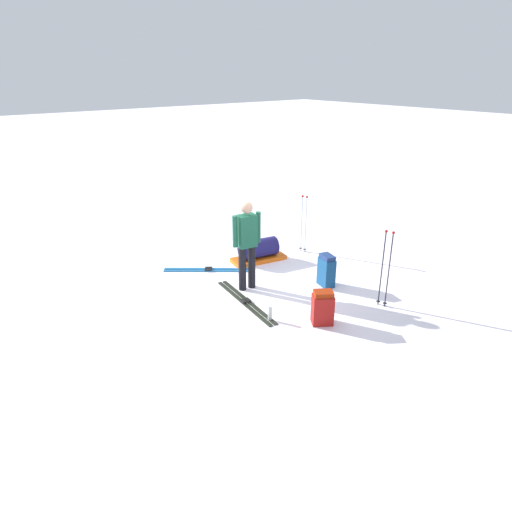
% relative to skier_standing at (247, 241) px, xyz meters
% --- Properties ---
extents(ground_plane, '(80.00, 80.00, 0.00)m').
position_rel_skier_standing_xyz_m(ground_plane, '(-0.18, -0.07, -0.95)').
color(ground_plane, white).
extents(skier_standing, '(0.27, 0.57, 1.70)m').
position_rel_skier_standing_xyz_m(skier_standing, '(0.00, 0.00, 0.00)').
color(skier_standing, black).
rests_on(skier_standing, ground_plane).
extents(ski_pair_near, '(1.88, 0.43, 0.05)m').
position_rel_skier_standing_xyz_m(ski_pair_near, '(-0.43, 0.37, -0.94)').
color(ski_pair_near, black).
rests_on(ski_pair_near, ground_plane).
extents(ski_pair_far, '(1.28, 1.54, 0.05)m').
position_rel_skier_standing_xyz_m(ski_pair_far, '(1.15, 0.13, -0.94)').
color(ski_pair_far, '#1E639D').
rests_on(ski_pair_far, ground_plane).
extents(backpack_large_dark, '(0.38, 0.29, 0.63)m').
position_rel_skier_standing_xyz_m(backpack_large_dark, '(-0.84, -1.25, -0.65)').
color(backpack_large_dark, navy).
rests_on(backpack_large_dark, ground_plane).
extents(backpack_bright, '(0.39, 0.41, 0.58)m').
position_rel_skier_standing_xyz_m(backpack_bright, '(-1.78, -0.17, -0.67)').
color(backpack_bright, maroon).
rests_on(backpack_bright, ground_plane).
extents(ski_poles_planted_near, '(0.17, 0.10, 1.31)m').
position_rel_skier_standing_xyz_m(ski_poles_planted_near, '(0.71, -2.14, -0.23)').
color(ski_poles_planted_near, '#AFC1C4').
rests_on(ski_poles_planted_near, ground_plane).
extents(ski_poles_planted_far, '(0.19, 0.10, 1.39)m').
position_rel_skier_standing_xyz_m(ski_poles_planted_far, '(-2.01, -1.44, -0.18)').
color(ski_poles_planted_far, black).
rests_on(ski_poles_planted_far, ground_plane).
extents(gear_sled, '(0.67, 1.23, 0.49)m').
position_rel_skier_standing_xyz_m(gear_sled, '(0.91, -1.00, -0.73)').
color(gear_sled, orange).
rests_on(gear_sled, ground_plane).
extents(thermos_bottle, '(0.07, 0.07, 0.26)m').
position_rel_skier_standing_xyz_m(thermos_bottle, '(-1.18, 0.43, -0.82)').
color(thermos_bottle, '#B7C1BA').
rests_on(thermos_bottle, ground_plane).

